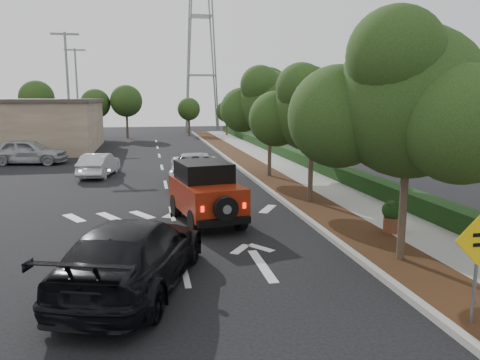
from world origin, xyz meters
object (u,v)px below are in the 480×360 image
object	(u,v)px
silver_suv_ahead	(196,169)
black_suv_oncoming	(134,254)
red_jeep	(205,191)
speed_hump_sign	(478,253)

from	to	relation	value
silver_suv_ahead	black_suv_oncoming	size ratio (longest dim) A/B	1.00
silver_suv_ahead	black_suv_oncoming	xyz separation A→B (m)	(-2.68, -12.56, 0.04)
red_jeep	silver_suv_ahead	size ratio (longest dim) A/B	0.77
speed_hump_sign	silver_suv_ahead	bearing A→B (deg)	103.57
red_jeep	black_suv_oncoming	size ratio (longest dim) A/B	0.77
red_jeep	black_suv_oncoming	xyz separation A→B (m)	(-2.28, -5.54, -0.26)
red_jeep	silver_suv_ahead	world-z (taller)	red_jeep
red_jeep	silver_suv_ahead	xyz separation A→B (m)	(0.40, 7.02, -0.29)
red_jeep	speed_hump_sign	xyz separation A→B (m)	(3.97, -8.72, 0.42)
red_jeep	silver_suv_ahead	distance (m)	7.04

